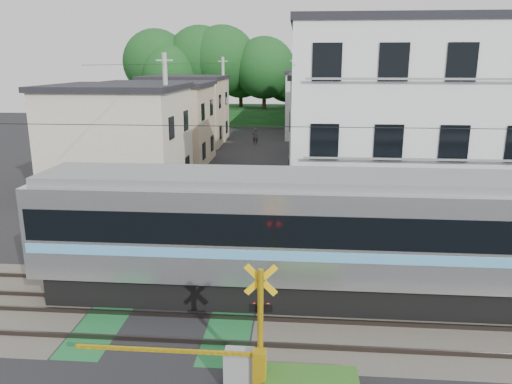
# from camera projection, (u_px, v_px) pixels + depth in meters

# --- Properties ---
(ground) EXTENTS (120.00, 120.00, 0.00)m
(ground) POSITION_uv_depth(u_px,v_px,m) (174.00, 309.00, 15.62)
(ground) COLOR black
(track_bed) EXTENTS (120.00, 120.00, 0.14)m
(track_bed) POSITION_uv_depth(u_px,v_px,m) (174.00, 308.00, 15.61)
(track_bed) COLOR #47423A
(track_bed) RESTS_ON ground
(crossing_signal_near) EXTENTS (4.74, 0.65, 3.09)m
(crossing_signal_near) POSITION_uv_depth(u_px,v_px,m) (243.00, 360.00, 11.70)
(crossing_signal_near) COLOR yellow
(crossing_signal_near) RESTS_ON ground
(crossing_signal_far) EXTENTS (4.74, 0.65, 3.09)m
(crossing_signal_far) POSITION_uv_depth(u_px,v_px,m) (130.00, 244.00, 19.17)
(crossing_signal_far) COLOR yellow
(crossing_signal_far) RESTS_ON ground
(apartment_block) EXTENTS (10.20, 8.36, 9.30)m
(apartment_block) POSITION_uv_depth(u_px,v_px,m) (401.00, 126.00, 22.91)
(apartment_block) COLOR white
(apartment_block) RESTS_ON ground
(houses_row) EXTENTS (22.07, 31.35, 6.80)m
(houses_row) POSITION_uv_depth(u_px,v_px,m) (254.00, 117.00, 39.77)
(houses_row) COLOR beige
(houses_row) RESTS_ON ground
(tree_hill) EXTENTS (40.00, 13.43, 11.93)m
(tree_hill) POSITION_uv_depth(u_px,v_px,m) (258.00, 75.00, 60.97)
(tree_hill) COLOR #18491B
(tree_hill) RESTS_ON ground
(catenary) EXTENTS (60.00, 5.04, 7.00)m
(catenary) POSITION_uv_depth(u_px,v_px,m) (375.00, 199.00, 14.23)
(catenary) COLOR #2D2D33
(catenary) RESTS_ON ground
(utility_poles) EXTENTS (7.90, 42.00, 8.00)m
(utility_poles) POSITION_uv_depth(u_px,v_px,m) (233.00, 110.00, 36.86)
(utility_poles) COLOR #A5A5A0
(utility_poles) RESTS_ON ground
(pedestrian) EXTENTS (0.62, 0.47, 1.51)m
(pedestrian) POSITION_uv_depth(u_px,v_px,m) (255.00, 136.00, 46.86)
(pedestrian) COLOR #37313D
(pedestrian) RESTS_ON ground
(weed_patches) EXTENTS (10.25, 8.80, 0.40)m
(weed_patches) POSITION_uv_depth(u_px,v_px,m) (229.00, 307.00, 15.34)
(weed_patches) COLOR #2D5E1E
(weed_patches) RESTS_ON ground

